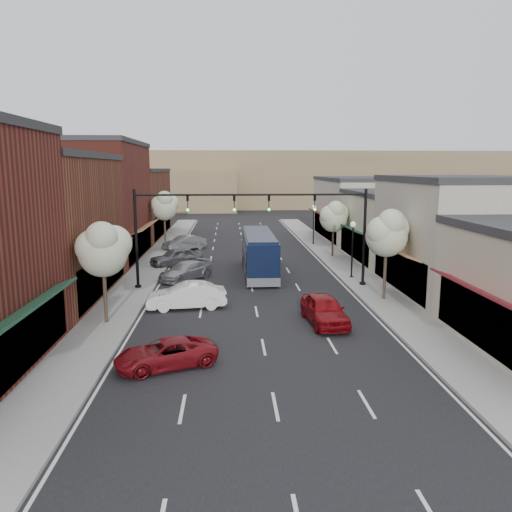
{
  "coord_description": "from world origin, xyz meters",
  "views": [
    {
      "loc": [
        -1.6,
        -26.54,
        8.37
      ],
      "look_at": [
        0.34,
        8.58,
        2.2
      ],
      "focal_mm": 35.0,
      "sensor_mm": 36.0,
      "label": 1
    }
  ],
  "objects": [
    {
      "name": "signal_mast_right",
      "position": [
        5.62,
        8.0,
        4.62
      ],
      "size": [
        8.22,
        0.46,
        7.0
      ],
      "color": "black",
      "rests_on": "ground"
    },
    {
      "name": "parked_car_e",
      "position": [
        -6.2,
        25.02,
        0.76
      ],
      "size": [
        4.63,
        4.17,
        1.53
      ],
      "primitive_type": "imported",
      "rotation": [
        0.0,
        0.0,
        -0.9
      ],
      "color": "gray",
      "rests_on": "ground"
    },
    {
      "name": "tree_left_near",
      "position": [
        -8.25,
        -0.06,
        4.22
      ],
      "size": [
        2.85,
        2.65,
        5.69
      ],
      "color": "#47382B",
      "rests_on": "ground"
    },
    {
      "name": "tree_right_near",
      "position": [
        8.35,
        3.94,
        4.45
      ],
      "size": [
        2.85,
        2.65,
        5.95
      ],
      "color": "#47382B",
      "rests_on": "ground"
    },
    {
      "name": "bldg_left_midfar",
      "position": [
        -14.24,
        20.0,
        5.4
      ],
      "size": [
        10.14,
        14.1,
        10.9
      ],
      "color": "maroon",
      "rests_on": "ground"
    },
    {
      "name": "ground",
      "position": [
        0.0,
        0.0,
        0.0
      ],
      "size": [
        160.0,
        160.0,
        0.0
      ],
      "primitive_type": "plane",
      "color": "black",
      "rests_on": "ground"
    },
    {
      "name": "curb_left",
      "position": [
        -7.0,
        18.5,
        0.07
      ],
      "size": [
        0.25,
        73.0,
        0.17
      ],
      "primitive_type": "cube",
      "color": "gray",
      "rests_on": "ground"
    },
    {
      "name": "parked_car_c",
      "position": [
        -4.93,
        10.94,
        0.68
      ],
      "size": [
        4.48,
        4.85,
        1.37
      ],
      "primitive_type": "imported",
      "rotation": [
        0.0,
        0.0,
        -0.69
      ],
      "color": "gray",
      "rests_on": "ground"
    },
    {
      "name": "coach_bus",
      "position": [
        0.8,
        12.86,
        1.74
      ],
      "size": [
        2.44,
        10.84,
        3.32
      ],
      "rotation": [
        0.0,
        0.0,
        0.0
      ],
      "color": "black",
      "rests_on": "ground"
    },
    {
      "name": "bldg_right_midfar",
      "position": [
        13.7,
        18.0,
        3.17
      ],
      "size": [
        9.14,
        12.1,
        6.4
      ],
      "color": "#C2B89A",
      "rests_on": "ground"
    },
    {
      "name": "parked_car_b",
      "position": [
        -4.2,
        2.95,
        0.79
      ],
      "size": [
        4.94,
        2.25,
        1.57
      ],
      "primitive_type": "imported",
      "rotation": [
        0.0,
        0.0,
        -1.44
      ],
      "color": "white",
      "rests_on": "ground"
    },
    {
      "name": "parked_car_d",
      "position": [
        -6.2,
        16.57,
        0.79
      ],
      "size": [
        4.9,
        3.99,
        1.57
      ],
      "primitive_type": "imported",
      "rotation": [
        0.0,
        0.0,
        -1.02
      ],
      "color": "#505357",
      "rests_on": "ground"
    },
    {
      "name": "bldg_left_midnear",
      "position": [
        -14.23,
        6.0,
        4.66
      ],
      "size": [
        10.14,
        14.1,
        9.4
      ],
      "color": "brown",
      "rests_on": "ground"
    },
    {
      "name": "hill_far",
      "position": [
        0.0,
        90.0,
        6.0
      ],
      "size": [
        120.0,
        30.0,
        12.0
      ],
      "primitive_type": "cube",
      "color": "#7A6647",
      "rests_on": "ground"
    },
    {
      "name": "sidewalk_left",
      "position": [
        -8.4,
        18.5,
        0.07
      ],
      "size": [
        2.8,
        73.0,
        0.15
      ],
      "primitive_type": "cube",
      "color": "gray",
      "rests_on": "ground"
    },
    {
      "name": "lamp_post_near",
      "position": [
        7.8,
        10.5,
        3.01
      ],
      "size": [
        0.44,
        0.44,
        4.44
      ],
      "color": "black",
      "rests_on": "ground"
    },
    {
      "name": "hill_near",
      "position": [
        -25.0,
        78.0,
        4.0
      ],
      "size": [
        50.0,
        20.0,
        8.0
      ],
      "primitive_type": "cube",
      "color": "#7A6647",
      "rests_on": "ground"
    },
    {
      "name": "bldg_right_midnear",
      "position": [
        13.72,
        6.0,
        3.91
      ],
      "size": [
        9.14,
        12.1,
        7.9
      ],
      "color": "#BAB29F",
      "rests_on": "ground"
    },
    {
      "name": "parked_car_a",
      "position": [
        -4.34,
        -6.16,
        0.6
      ],
      "size": [
        4.76,
        3.49,
        1.2
      ],
      "primitive_type": "imported",
      "rotation": [
        0.0,
        0.0,
        -1.18
      ],
      "color": "maroon",
      "rests_on": "ground"
    },
    {
      "name": "red_hatchback",
      "position": [
        3.56,
        -0.54,
        0.8
      ],
      "size": [
        2.31,
        4.85,
        1.6
      ],
      "primitive_type": "imported",
      "rotation": [
        0.0,
        0.0,
        0.09
      ],
      "color": "maroon",
      "rests_on": "ground"
    },
    {
      "name": "sidewalk_right",
      "position": [
        8.4,
        18.5,
        0.07
      ],
      "size": [
        2.8,
        73.0,
        0.15
      ],
      "primitive_type": "cube",
      "color": "gray",
      "rests_on": "ground"
    },
    {
      "name": "curb_right",
      "position": [
        7.0,
        18.5,
        0.07
      ],
      "size": [
        0.25,
        73.0,
        0.17
      ],
      "primitive_type": "cube",
      "color": "gray",
      "rests_on": "ground"
    },
    {
      "name": "tree_left_far",
      "position": [
        -8.25,
        25.94,
        4.6
      ],
      "size": [
        2.85,
        2.65,
        6.13
      ],
      "color": "#47382B",
      "rests_on": "ground"
    },
    {
      "name": "bldg_right_far",
      "position": [
        13.71,
        32.0,
        3.66
      ],
      "size": [
        9.14,
        16.1,
        7.4
      ],
      "color": "#BAB29F",
      "rests_on": "ground"
    },
    {
      "name": "signal_mast_left",
      "position": [
        -5.62,
        8.0,
        4.62
      ],
      "size": [
        8.22,
        0.46,
        7.0
      ],
      "color": "black",
      "rests_on": "ground"
    },
    {
      "name": "bldg_left_far",
      "position": [
        -14.22,
        36.0,
        4.16
      ],
      "size": [
        10.14,
        18.1,
        8.4
      ],
      "color": "brown",
      "rests_on": "ground"
    },
    {
      "name": "lamp_post_far",
      "position": [
        7.8,
        28.0,
        3.01
      ],
      "size": [
        0.44,
        0.44,
        4.44
      ],
      "color": "black",
      "rests_on": "ground"
    },
    {
      "name": "tree_right_far",
      "position": [
        8.35,
        19.94,
        3.99
      ],
      "size": [
        2.85,
        2.65,
        5.43
      ],
      "color": "#47382B",
      "rests_on": "ground"
    }
  ]
}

